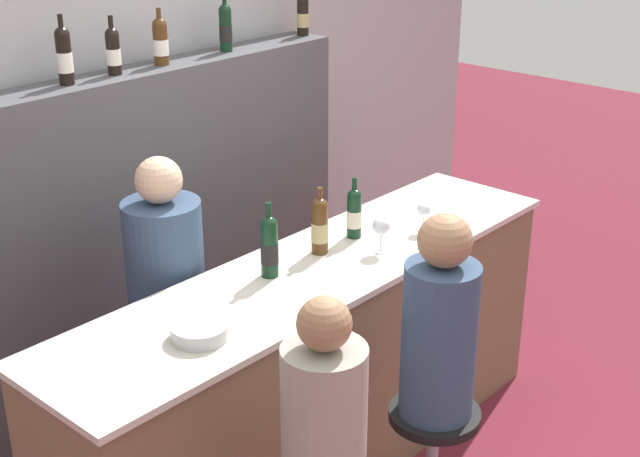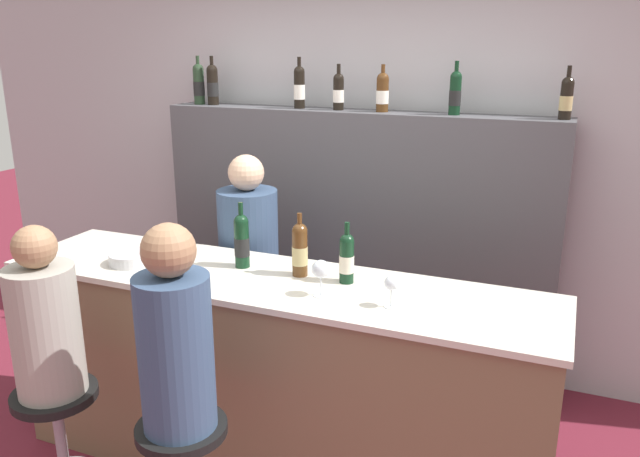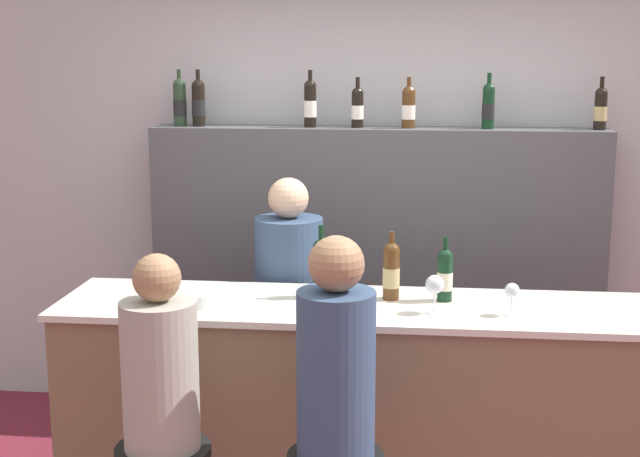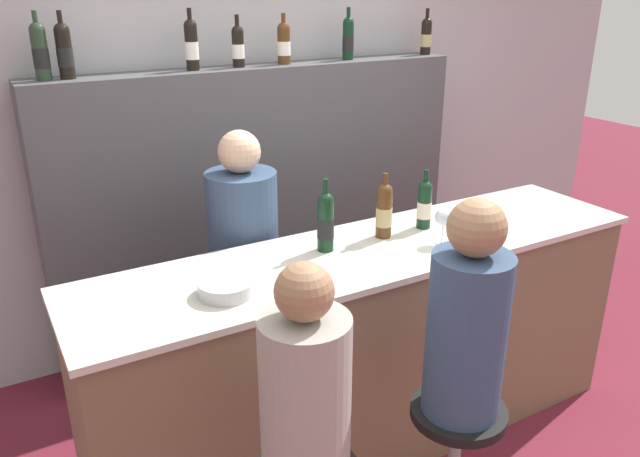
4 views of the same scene
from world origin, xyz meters
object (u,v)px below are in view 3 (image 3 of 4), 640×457
at_px(wine_bottle_backbar_4, 409,107).
at_px(wine_bottle_backbar_0, 180,102).
at_px(wine_bottle_counter_2, 445,274).
at_px(guest_seated_left, 160,365).
at_px(wine_bottle_counter_1, 391,270).
at_px(wine_bottle_backbar_2, 310,103).
at_px(metal_bowl, 193,298).
at_px(wine_bottle_backbar_5, 488,105).
at_px(wine_bottle_backbar_1, 199,102).
at_px(wine_bottle_backbar_6, 601,108).
at_px(wine_bottle_backbar_3, 357,107).
at_px(bartender, 289,339).
at_px(wine_glass_0, 435,285).
at_px(wine_glass_1, 512,292).
at_px(guest_seated_right, 336,360).
at_px(wine_bottle_counter_0, 321,267).

bearing_deg(wine_bottle_backbar_4, wine_bottle_backbar_0, -180.00).
xyz_separation_m(wine_bottle_counter_2, guest_seated_left, (-1.10, -0.78, -0.19)).
height_order(wine_bottle_counter_1, wine_bottle_backbar_2, wine_bottle_backbar_2).
xyz_separation_m(wine_bottle_counter_2, wine_bottle_backbar_4, (-0.19, 1.12, 0.68)).
bearing_deg(metal_bowl, wine_bottle_backbar_4, 54.49).
relative_size(wine_bottle_counter_1, wine_bottle_backbar_4, 1.11).
bearing_deg(wine_bottle_counter_2, wine_bottle_backbar_5, 77.25).
distance_m(wine_bottle_counter_1, wine_bottle_backbar_1, 1.74).
bearing_deg(wine_bottle_backbar_5, metal_bowl, -136.47).
xyz_separation_m(wine_bottle_backbar_0, wine_bottle_backbar_6, (2.36, 0.00, -0.02)).
height_order(wine_bottle_backbar_0, wine_bottle_backbar_3, wine_bottle_backbar_0).
distance_m(wine_bottle_backbar_2, bartender, 1.35).
height_order(wine_bottle_counter_1, wine_glass_0, wine_bottle_counter_1).
xyz_separation_m(wine_glass_1, guest_seated_right, (-0.70, -0.58, -0.12)).
bearing_deg(wine_bottle_counter_0, wine_bottle_counter_1, -0.00).
bearing_deg(wine_bottle_backbar_3, wine_bottle_counter_1, -78.25).
xyz_separation_m(wine_bottle_counter_2, metal_bowl, (-1.11, -0.18, -0.09)).
height_order(wine_bottle_backbar_4, metal_bowl, wine_bottle_backbar_4).
height_order(wine_bottle_backbar_6, wine_glass_0, wine_bottle_backbar_6).
xyz_separation_m(wine_bottle_counter_0, bartender, (-0.21, 0.45, -0.49)).
xyz_separation_m(wine_bottle_backbar_3, wine_glass_0, (0.42, -1.32, -0.68)).
relative_size(wine_bottle_backbar_0, wine_bottle_backbar_6, 1.12).
distance_m(wine_bottle_counter_2, wine_bottle_backbar_2, 1.51).
distance_m(wine_bottle_counter_2, wine_bottle_backbar_3, 1.39).
bearing_deg(wine_bottle_backbar_1, wine_bottle_backbar_4, 0.00).
bearing_deg(wine_glass_1, metal_bowl, 179.21).
height_order(wine_bottle_backbar_2, wine_bottle_backbar_4, wine_bottle_backbar_2).
xyz_separation_m(wine_bottle_counter_0, wine_bottle_counter_2, (0.56, 0.00, -0.02)).
height_order(wine_bottle_backbar_5, wine_bottle_backbar_6, wine_bottle_backbar_5).
distance_m(wine_bottle_counter_1, wine_bottle_backbar_5, 1.40).
bearing_deg(wine_glass_0, wine_bottle_backbar_0, 137.71).
height_order(wine_bottle_backbar_3, guest_seated_left, wine_bottle_backbar_3).
bearing_deg(wine_bottle_backbar_5, wine_bottle_backbar_4, 180.00).
distance_m(wine_bottle_counter_2, wine_bottle_backbar_5, 1.34).
xyz_separation_m(wine_bottle_backbar_2, guest_seated_left, (-0.35, -1.90, -0.89)).
distance_m(wine_bottle_backbar_0, guest_seated_left, 2.14).
bearing_deg(wine_bottle_backbar_3, wine_bottle_backbar_6, 0.00).
bearing_deg(wine_bottle_backbar_3, wine_bottle_backbar_5, 0.00).
xyz_separation_m(wine_bottle_counter_2, guest_seated_right, (-0.42, -0.78, -0.14)).
bearing_deg(guest_seated_right, wine_bottle_backbar_3, 91.58).
bearing_deg(wine_bottle_counter_0, wine_bottle_backbar_0, 129.96).
bearing_deg(wine_bottle_backbar_0, wine_glass_0, -42.29).
distance_m(wine_bottle_backbar_3, metal_bowl, 1.64).
xyz_separation_m(wine_bottle_backbar_5, guest_seated_right, (-0.67, -1.90, -0.83)).
relative_size(wine_bottle_backbar_3, metal_bowl, 1.29).
height_order(wine_bottle_backbar_2, wine_bottle_backbar_3, wine_bottle_backbar_2).
xyz_separation_m(wine_bottle_backbar_2, wine_bottle_backbar_6, (1.60, 0.00, -0.02)).
relative_size(wine_bottle_backbar_0, wine_bottle_backbar_4, 1.14).
distance_m(wine_glass_0, bartender, 1.08).
relative_size(wine_bottle_counter_2, wine_bottle_backbar_0, 0.91).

